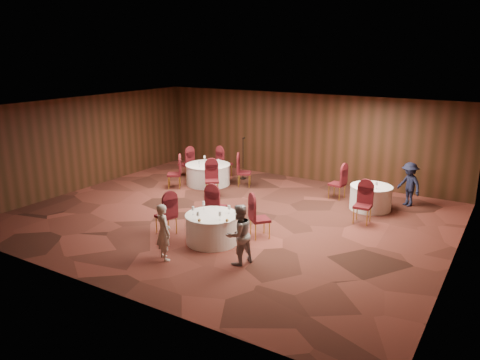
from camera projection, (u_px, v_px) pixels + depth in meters
The scene contains 15 objects.
ground at pixel (231, 217), 13.73m from camera, with size 12.00×12.00×0.00m, color black.
room_shell at pixel (230, 151), 13.20m from camera, with size 12.00×12.00×12.00m.
table_main at pixel (212, 228), 11.83m from camera, with size 1.35×1.35×0.74m.
table_left at pixel (208, 174), 16.95m from camera, with size 1.61×1.61×0.74m.
table_right at pixel (371, 197), 14.29m from camera, with size 1.27×1.27×0.74m.
chairs_main at pixel (214, 214), 12.51m from camera, with size 2.94×1.90×1.00m.
chairs_left at pixel (208, 171), 16.93m from camera, with size 3.20×2.94×1.00m.
chairs_right at pixel (349, 194), 14.20m from camera, with size 1.96×2.34×1.00m.
tabletop_main at pixel (214, 213), 11.54m from camera, with size 1.15×1.15×0.22m.
tabletop_left at pixel (208, 162), 16.83m from camera, with size 0.85×0.89×0.22m.
tabletop_right at pixel (376, 184), 13.85m from camera, with size 0.08×0.08×0.22m.
mic_stand at pixel (243, 167), 17.63m from camera, with size 0.24×0.24×1.58m.
woman_a at pixel (164, 232), 10.78m from camera, with size 0.49×0.32×1.36m, color silver.
woman_b at pixel (239, 234), 10.56m from camera, with size 0.69×0.54×1.42m, color #A2A1A6.
man_c at pixel (409, 184), 14.52m from camera, with size 0.90×0.52×1.39m, color black.
Camera 1 is at (7.00, -10.87, 4.74)m, focal length 35.00 mm.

